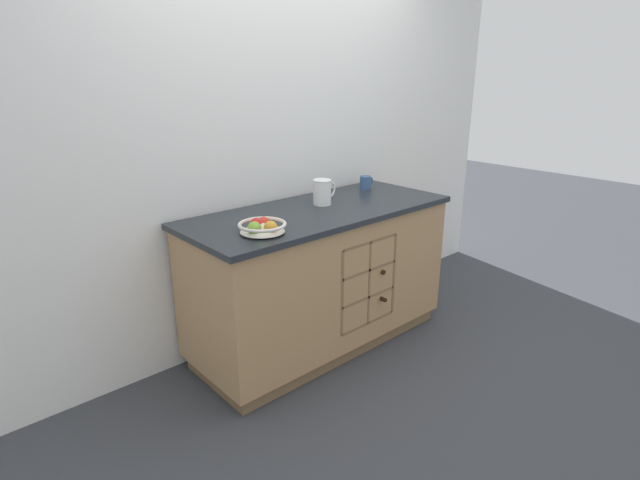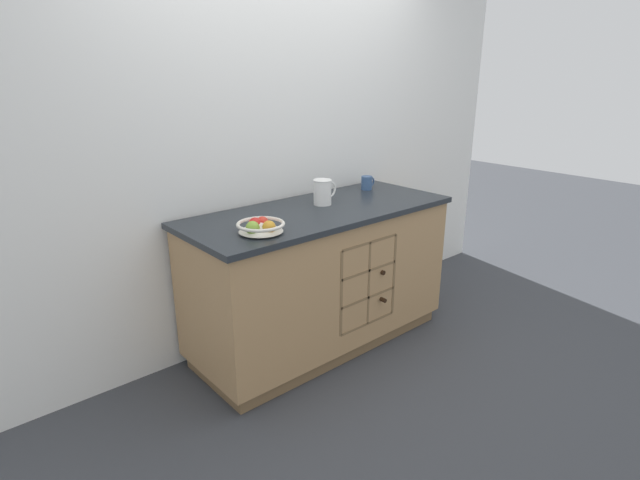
% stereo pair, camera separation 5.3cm
% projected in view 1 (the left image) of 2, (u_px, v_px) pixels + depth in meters
% --- Properties ---
extents(ground_plane, '(14.00, 14.00, 0.00)m').
position_uv_depth(ground_plane, '(320.00, 341.00, 3.36)').
color(ground_plane, '#383A3F').
extents(back_wall, '(4.40, 0.06, 2.55)m').
position_uv_depth(back_wall, '(279.00, 144.00, 3.23)').
color(back_wall, white).
rests_on(back_wall, ground_plane).
extents(kitchen_island, '(1.73, 0.72, 0.92)m').
position_uv_depth(kitchen_island, '(320.00, 277.00, 3.21)').
color(kitchen_island, brown).
rests_on(kitchen_island, ground_plane).
extents(fruit_bowl, '(0.25, 0.25, 0.08)m').
position_uv_depth(fruit_bowl, '(262.00, 226.00, 2.59)').
color(fruit_bowl, silver).
rests_on(fruit_bowl, kitchen_island).
extents(white_pitcher, '(0.17, 0.12, 0.16)m').
position_uv_depth(white_pitcher, '(323.00, 191.00, 3.13)').
color(white_pitcher, white).
rests_on(white_pitcher, kitchen_island).
extents(ceramic_mug, '(0.12, 0.08, 0.10)m').
position_uv_depth(ceramic_mug, '(366.00, 183.00, 3.55)').
color(ceramic_mug, '#385684').
rests_on(ceramic_mug, kitchen_island).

